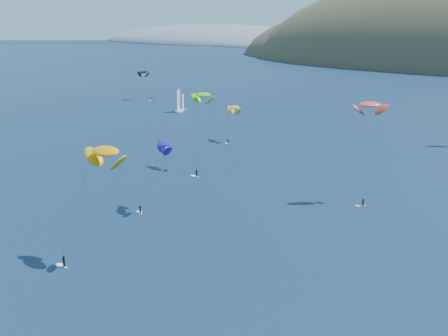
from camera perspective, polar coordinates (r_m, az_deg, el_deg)
headland at (r=940.36m, az=0.75°, el=11.19°), size 460.00×250.00×60.00m
sailboat at (r=283.39m, az=-4.04°, el=5.34°), size 9.57×8.64×11.43m
kitesurfer_1 at (r=216.77m, az=0.96°, el=5.56°), size 8.95×10.40×13.97m
kitesurfer_2 at (r=111.57m, az=-10.79°, el=1.50°), size 10.62×11.26×22.77m
kitesurfer_3 at (r=178.20m, az=-1.93°, el=6.69°), size 10.79×13.81×23.27m
kitesurfer_9 at (r=149.16m, az=13.23°, el=5.66°), size 8.49×10.22×25.19m
kitesurfer_10 at (r=140.07m, az=-5.46°, el=2.24°), size 8.70×10.96×17.49m
kitesurfer_12 at (r=323.86m, az=-7.36°, el=8.70°), size 12.04×5.05×16.45m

